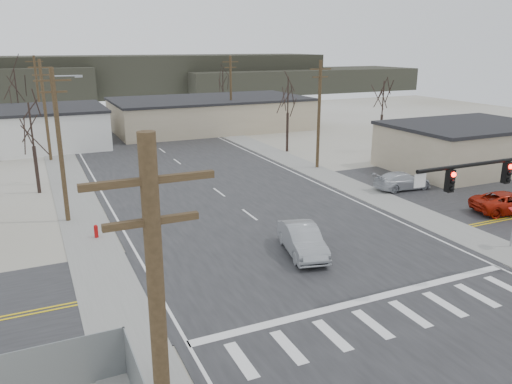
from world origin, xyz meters
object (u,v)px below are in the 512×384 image
car_far_b (129,123)px  car_parked_silver (403,181)px  car_parked_red (509,202)px  fire_hydrant (96,231)px  sedan_crossing (302,240)px  car_far_a (155,126)px

car_far_b → car_parked_silver: size_ratio=0.82×
car_parked_red → fire_hydrant: bearing=87.6°
sedan_crossing → fire_hydrant: bearing=157.0°
sedan_crossing → car_far_b: (-0.27, 48.71, -0.14)m
car_parked_red → car_parked_silver: 8.22m
car_far_a → car_parked_red: bearing=109.3°
car_far_b → sedan_crossing: bearing=-111.3°
car_far_a → car_far_b: size_ratio=1.37×
car_far_a → car_parked_red: size_ratio=1.04×
fire_hydrant → sedan_crossing: 12.54m
car_far_a → car_parked_red: 46.10m
sedan_crossing → car_parked_silver: (13.90, 8.01, -0.13)m
car_far_b → car_parked_silver: (14.17, -40.70, 0.01)m
sedan_crossing → car_far_a: sedan_crossing is taller
fire_hydrant → car_far_b: bearing=76.5°
car_far_b → car_parked_red: (16.97, -48.43, 0.04)m
sedan_crossing → car_far_a: 44.15m
sedan_crossing → car_parked_silver: bearing=42.6°
car_far_b → car_parked_red: car_parked_red is taller
sedan_crossing → car_far_a: size_ratio=0.91×
car_parked_silver → fire_hydrant: bearing=95.5°
fire_hydrant → sedan_crossing: (10.18, -7.31, 0.41)m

